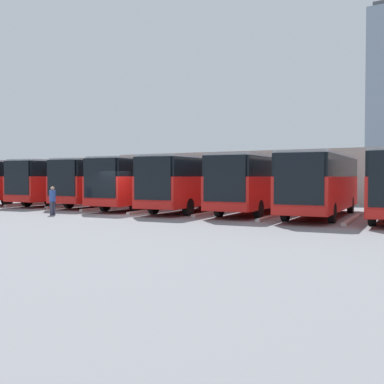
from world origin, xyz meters
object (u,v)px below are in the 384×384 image
(bus_3, at_px, (195,181))
(pedestrian, at_px, (53,200))
(bus_2, at_px, (258,182))
(bus_6, at_px, (69,180))
(bus_4, at_px, (147,181))
(bus_1, at_px, (321,182))
(bus_5, at_px, (110,181))
(bus_7, at_px, (29,180))

(bus_3, height_order, pedestrian, bus_3)
(bus_2, xyz_separation_m, bus_6, (16.16, -0.05, 0.00))
(bus_2, relative_size, bus_4, 1.00)
(bus_4, xyz_separation_m, bus_6, (8.08, -0.40, 0.00))
(bus_2, bearing_deg, pedestrian, 32.37)
(bus_4, height_order, pedestrian, bus_4)
(bus_1, bearing_deg, bus_4, -8.38)
(bus_4, xyz_separation_m, pedestrian, (1.09, 7.32, -1.01))
(bus_5, distance_m, bus_7, 8.13)
(bus_6, bearing_deg, pedestrian, 124.61)
(bus_3, relative_size, bus_5, 1.00)
(bus_7, bearing_deg, bus_1, 172.56)
(bus_2, bearing_deg, bus_7, -5.93)
(bus_5, height_order, pedestrian, bus_5)
(bus_3, xyz_separation_m, bus_6, (12.12, -0.65, 0.00))
(bus_1, relative_size, bus_4, 1.00)
(bus_3, xyz_separation_m, bus_7, (16.16, -0.03, 0.00))
(bus_2, height_order, bus_4, same)
(bus_2, distance_m, bus_5, 12.13)
(bus_5, bearing_deg, bus_2, 170.71)
(bus_3, distance_m, bus_5, 8.14)
(bus_1, xyz_separation_m, bus_2, (4.04, -0.53, 0.00))
(bus_4, bearing_deg, bus_7, -6.51)
(bus_1, height_order, bus_5, same)
(bus_2, relative_size, bus_6, 1.00)
(bus_1, relative_size, bus_3, 1.00)
(pedestrian, bearing_deg, bus_5, -167.59)
(bus_6, bearing_deg, bus_7, 1.19)
(bus_2, relative_size, bus_5, 1.00)
(bus_2, xyz_separation_m, bus_7, (20.20, 0.57, 0.00))
(bus_1, distance_m, pedestrian, 15.05)
(bus_6, relative_size, pedestrian, 6.85)
(bus_1, bearing_deg, bus_5, -10.72)
(bus_1, height_order, pedestrian, bus_1)
(bus_4, height_order, bus_5, same)
(bus_5, distance_m, bus_6, 4.05)
(bus_5, bearing_deg, bus_6, -3.06)
(bus_2, bearing_deg, bus_4, -5.07)
(bus_6, xyz_separation_m, bus_7, (4.04, 0.62, 0.00))
(bus_4, distance_m, bus_7, 12.12)
(bus_3, xyz_separation_m, pedestrian, (5.13, 7.07, -1.01))
(bus_5, xyz_separation_m, pedestrian, (-2.95, 8.04, -1.01))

